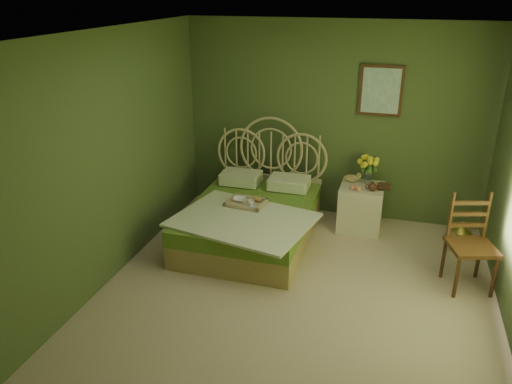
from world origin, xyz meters
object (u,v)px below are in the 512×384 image
(chair, at_px, (472,236))
(birdcage, at_px, (461,238))
(nightstand, at_px, (361,203))
(bed, at_px, (252,217))

(chair, distance_m, birdcage, 0.84)
(birdcage, bearing_deg, nightstand, 167.67)
(bed, xyz_separation_m, chair, (2.50, -0.33, 0.27))
(chair, xyz_separation_m, birdcage, (0.00, 0.75, -0.40))
(bed, bearing_deg, birdcage, 9.56)
(birdcage, bearing_deg, chair, -90.00)
(birdcage, bearing_deg, bed, -170.44)
(nightstand, bearing_deg, chair, -39.76)
(bed, distance_m, chair, 2.54)
(chair, bearing_deg, birdcage, 73.25)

